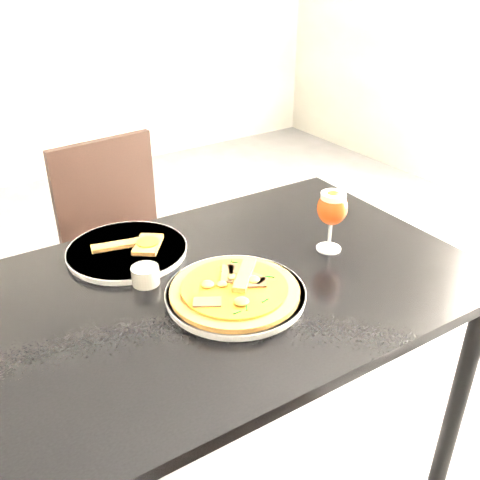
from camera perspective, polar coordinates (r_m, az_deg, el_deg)
dining_table at (r=1.36m, az=-1.01°, el=-7.35°), size 1.22×0.83×0.75m
chair_far at (r=2.00m, az=-11.99°, el=-1.25°), size 0.44×0.44×0.88m
plate_main at (r=1.24m, az=-0.48°, el=-5.78°), size 0.37×0.37×0.02m
pizza at (r=1.23m, az=-0.58°, el=-5.27°), size 0.30×0.30×0.03m
plate_second at (r=1.44m, az=-11.94°, el=-1.13°), size 0.35×0.35×0.02m
crust_scraps at (r=1.44m, az=-10.90°, el=-0.47°), size 0.20×0.13×0.01m
loose_crust at (r=1.35m, az=-3.38°, el=-2.98°), size 0.10×0.06×0.01m
sauce_cup at (r=1.30m, az=-10.05°, el=-3.66°), size 0.07×0.07×0.04m
beer_glass at (r=1.40m, az=9.81°, el=3.33°), size 0.08×0.08×0.17m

